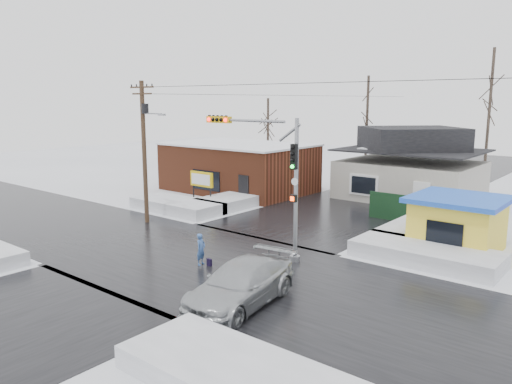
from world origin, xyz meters
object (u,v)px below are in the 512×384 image
Objects in this scene: pedestrian at (201,250)px; car at (241,285)px; marquee_sign at (202,180)px; kiosk at (458,223)px; utility_pole at (145,144)px; traffic_signal at (270,167)px.

car is (4.59, -2.39, 0.06)m from pedestrian.
marquee_sign is 0.55× the size of kiosk.
marquee_sign reaches higher than pedestrian.
utility_pole reaches higher than kiosk.
car is (2.95, -5.63, -3.71)m from traffic_signal.
car reaches higher than pedestrian.
utility_pole is 6.87m from marquee_sign.
car is (14.38, -12.16, -1.09)m from marquee_sign.
marquee_sign is (-1.07, 5.99, -3.19)m from utility_pole.
utility_pole is at bearing 147.73° from car.
marquee_sign is at bearing -178.45° from kiosk.
utility_pole is at bearing -79.87° from marquee_sign.
car is at bearing -24.84° from utility_pole.
kiosk is at bearing 20.44° from utility_pole.
pedestrian is (-8.71, -10.27, -0.70)m from kiosk.
pedestrian is at bearing 145.09° from car.
kiosk is (17.43, 6.49, -3.65)m from utility_pole.
marquee_sign is at bearing 150.28° from traffic_signal.
utility_pole is 5.87× the size of pedestrian.
traffic_signal reaches higher than pedestrian.
utility_pole is 15.28m from car.
utility_pole is at bearing 177.05° from traffic_signal.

